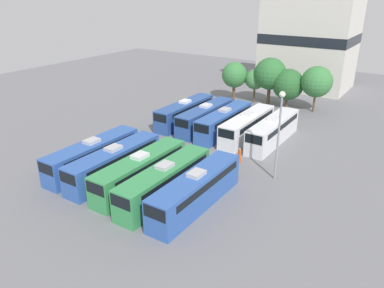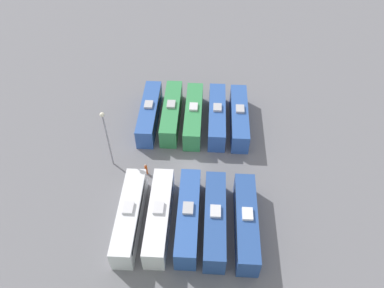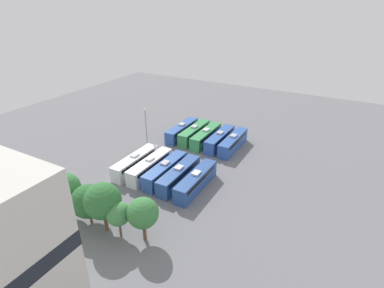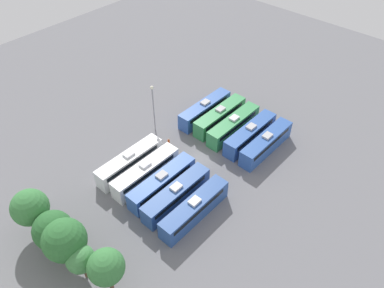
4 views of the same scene
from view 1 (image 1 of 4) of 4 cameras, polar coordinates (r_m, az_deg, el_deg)
The scene contains 19 objects.
ground_plane at distance 44.29m, azimuth -0.42°, elevation -1.66°, with size 122.98×122.98×0.00m, color slate.
bus_0 at distance 41.70m, azimuth -14.79°, elevation -1.53°, with size 2.46×11.86×3.43m.
bus_1 at distance 39.41m, azimuth -11.68°, elevation -2.69°, with size 2.46×11.86×3.43m.
bus_2 at distance 37.23m, azimuth -7.79°, elevation -3.97°, with size 2.46×11.86×3.43m.
bus_3 at distance 35.05m, azimuth -4.08°, elevation -5.59°, with size 2.46×11.86×3.43m.
bus_4 at distance 33.56m, azimuth 0.70°, elevation -6.89°, with size 2.46×11.86×3.43m.
bus_5 at distance 54.41m, azimuth -1.03°, elevation 4.93°, with size 2.46×11.86×3.43m.
bus_6 at distance 52.45m, azimuth 2.13°, elevation 4.24°, with size 2.46×11.86×3.43m.
bus_7 at distance 50.78m, azimuth 4.99°, elevation 3.54°, with size 2.46×11.86×3.43m.
bus_8 at distance 49.48m, azimuth 8.48°, elevation 2.85°, with size 2.46×11.86×3.43m.
bus_9 at distance 48.40m, azimuth 12.26°, elevation 2.12°, with size 2.46×11.86×3.43m.
worker_person at distance 42.34m, azimuth 7.25°, elevation -1.82°, with size 0.36×0.36×1.78m.
light_pole at distance 37.42m, azimuth 13.21°, elevation 3.18°, with size 0.60×0.60×9.28m.
tree_0 at distance 65.44m, azimuth 6.49°, elevation 10.41°, with size 4.33×4.33×6.72m.
tree_1 at distance 65.24m, azimuth 9.59°, elevation 9.69°, with size 3.43×3.43×5.69m.
tree_2 at distance 64.04m, azimuth 11.83°, elevation 10.42°, with size 5.27×5.27×7.85m.
tree_3 at distance 63.08m, azimuth 14.43°, elevation 8.77°, with size 5.03×5.03×6.38m.
tree_4 at distance 61.86m, azimuth 18.48°, elevation 8.98°, with size 4.83×4.83×7.26m.
depot_building at distance 77.58m, azimuth 17.44°, elevation 14.58°, with size 16.24×12.38×17.21m.
Camera 1 is at (22.50, -33.52, 18.22)m, focal length 35.00 mm.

